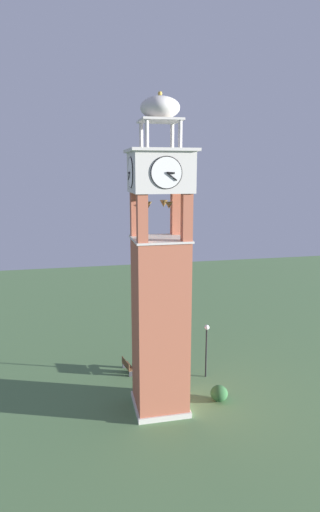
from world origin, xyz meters
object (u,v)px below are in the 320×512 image
Objects in this scene: clock_tower at (160,288)px; lamp_post at (206,341)px; park_bench at (127,366)px; trash_bin at (136,368)px.

clock_tower is 4.76× the size of lamp_post.
lamp_post reaches higher than park_bench.
trash_bin is (-0.58, 0.29, -0.08)m from park_bench.
clock_tower is 8.76m from trash_bin.
park_bench is at bearing -18.66° from lamp_post.
lamp_post is 4.93× the size of trash_bin.
clock_tower is at bearing 37.43° from lamp_post.
trash_bin is (4.88, -1.56, -2.33)m from lamp_post.
clock_tower reaches higher than park_bench.
park_bench is 0.42× the size of lamp_post.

